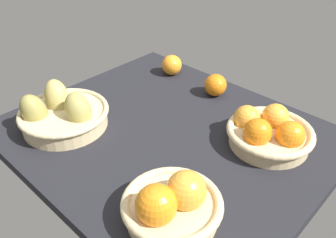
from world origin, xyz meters
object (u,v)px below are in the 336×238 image
(loose_orange_front_gap, at_px, (172,65))
(loose_orange_back_gap, at_px, (215,85))
(basket_far_right_pears, at_px, (62,114))
(basket_far_left, at_px, (172,205))
(basket_near_left, at_px, (269,132))

(loose_orange_front_gap, distance_m, loose_orange_back_gap, 0.20)
(basket_far_right_pears, xyz_separation_m, loose_orange_back_gap, (-0.21, -0.43, -0.00))
(loose_orange_front_gap, bearing_deg, basket_far_left, 132.89)
(basket_near_left, distance_m, loose_orange_front_gap, 0.48)
(loose_orange_front_gap, relative_size, loose_orange_back_gap, 0.99)
(basket_far_left, xyz_separation_m, loose_orange_back_gap, (0.24, -0.47, -0.01))
(basket_far_left, relative_size, loose_orange_back_gap, 2.92)
(loose_orange_back_gap, bearing_deg, basket_near_left, 156.56)
(loose_orange_back_gap, bearing_deg, loose_orange_front_gap, -3.59)
(basket_far_left, height_order, basket_far_right_pears, basket_far_right_pears)
(basket_far_left, distance_m, basket_near_left, 0.36)
(loose_orange_back_gap, bearing_deg, basket_far_right_pears, 64.58)
(basket_far_right_pears, relative_size, loose_orange_back_gap, 3.49)
(basket_near_left, xyz_separation_m, loose_orange_front_gap, (0.46, -0.12, -0.00))
(basket_far_left, xyz_separation_m, basket_near_left, (-0.01, -0.36, -0.00))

